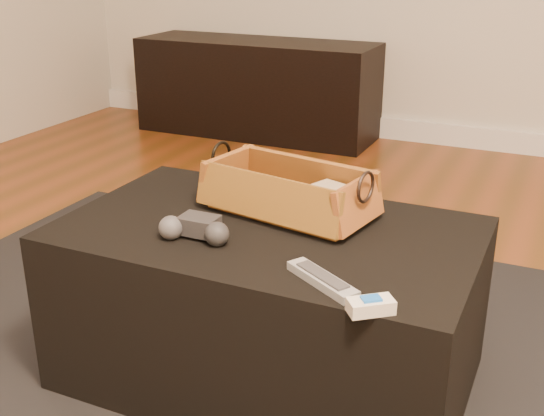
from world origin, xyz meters
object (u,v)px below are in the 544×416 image
at_px(game_controller, 196,229).
at_px(silver_remote, 322,279).
at_px(ottoman, 268,303).
at_px(tv_remote, 277,203).
at_px(media_cabinet, 257,88).
at_px(cream_gadget, 371,306).
at_px(wicker_basket, 288,194).

distance_m(game_controller, silver_remote, 0.35).
xyz_separation_m(ottoman, tv_remote, (-0.02, 0.10, 0.24)).
bearing_deg(media_cabinet, cream_gadget, -59.87).
bearing_deg(cream_gadget, media_cabinet, 120.13).
height_order(ottoman, game_controller, game_controller).
bearing_deg(media_cabinet, ottoman, -63.45).
xyz_separation_m(wicker_basket, game_controller, (-0.13, -0.24, -0.02)).
bearing_deg(ottoman, wicker_basket, 86.55).
xyz_separation_m(media_cabinet, tv_remote, (1.08, -2.10, 0.19)).
bearing_deg(wicker_basket, cream_gadget, -49.42).
height_order(game_controller, silver_remote, game_controller).
relative_size(wicker_basket, cream_gadget, 4.97).
bearing_deg(silver_remote, tv_remote, 127.44).
relative_size(wicker_basket, silver_remote, 2.56).
height_order(wicker_basket, cream_gadget, wicker_basket).
height_order(tv_remote, game_controller, game_controller).
xyz_separation_m(game_controller, silver_remote, (0.34, -0.08, -0.02)).
bearing_deg(game_controller, silver_remote, -13.58).
xyz_separation_m(wicker_basket, cream_gadget, (0.34, -0.40, -0.04)).
height_order(ottoman, cream_gadget, cream_gadget).
distance_m(wicker_basket, silver_remote, 0.39).
height_order(media_cabinet, silver_remote, media_cabinet).
bearing_deg(ottoman, media_cabinet, 116.55).
bearing_deg(silver_remote, ottoman, 135.47).
relative_size(ottoman, game_controller, 5.65).
xyz_separation_m(silver_remote, cream_gadget, (0.12, -0.07, 0.00)).
bearing_deg(wicker_basket, tv_remote, -153.71).
xyz_separation_m(game_controller, cream_gadget, (0.46, -0.15, -0.01)).
relative_size(media_cabinet, ottoman, 1.39).
bearing_deg(media_cabinet, silver_remote, -61.35).
bearing_deg(game_controller, wicker_basket, 62.78).
distance_m(wicker_basket, game_controller, 0.28).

